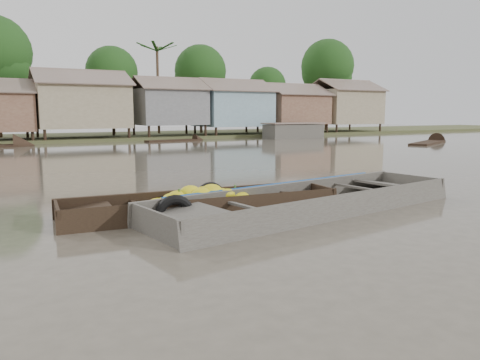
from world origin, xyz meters
TOP-DOWN VIEW (x-y plane):
  - ground at (0.00, 0.00)m, footprint 120.00×120.00m
  - riverbank at (3.03, 31.86)m, footprint 120.00×12.47m
  - banana_boat at (-0.19, 1.44)m, footprint 6.25×1.96m
  - viewer_boat at (2.15, 0.53)m, footprint 8.15×3.21m
  - distant_boats at (10.54, 24.23)m, footprint 45.41×14.64m

SIDE VIEW (x-z plane):
  - ground at x=0.00m, z-range 0.00..0.00m
  - viewer_boat at x=2.15m, z-range -0.25..0.39m
  - banana_boat at x=-0.19m, z-range -0.24..0.62m
  - distant_boats at x=10.54m, z-range -0.41..0.97m
  - riverbank at x=3.03m, z-range -2.04..8.18m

